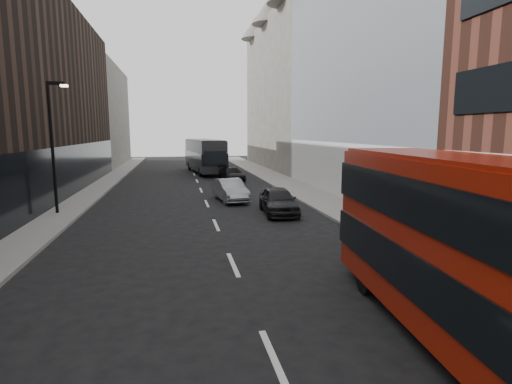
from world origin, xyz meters
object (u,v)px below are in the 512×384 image
street_lamp (53,138)px  car_c (231,174)px  car_a (278,201)px  car_b (230,190)px  grey_bus (204,155)px  red_bus (476,248)px

street_lamp → car_c: bearing=49.8°
car_a → car_b: (-2.07, 4.69, -0.03)m
car_b → street_lamp: bearing=-171.9°
car_a → car_c: size_ratio=1.00×
street_lamp → grey_bus: bearing=66.2°
street_lamp → red_bus: 20.56m
red_bus → car_b: 19.37m
grey_bus → car_b: bearing=-95.4°
red_bus → grey_bus: 37.97m
red_bus → car_c: 29.93m
street_lamp → car_b: 10.78m
car_b → car_c: car_b is taller
grey_bus → car_c: size_ratio=2.64×
car_a → car_b: size_ratio=1.00×
red_bus → grey_bus: red_bus is taller
red_bus → car_b: bearing=102.5°
car_b → car_c: (1.54, 10.71, -0.09)m
grey_bus → red_bus: bearing=-92.4°
red_bus → car_c: (-0.86, 29.88, -1.60)m
car_a → car_c: car_a is taller
grey_bus → car_a: bearing=-90.6°
street_lamp → car_a: (11.90, -1.93, -3.43)m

